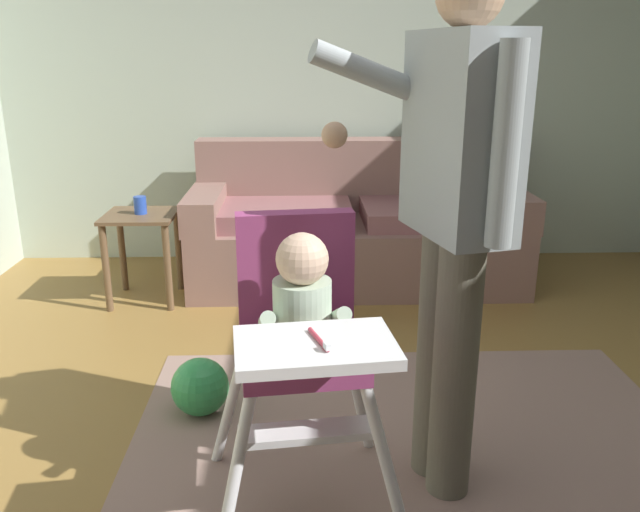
# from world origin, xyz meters

# --- Properties ---
(ground) EXTENTS (6.08, 6.48, 0.10)m
(ground) POSITION_xyz_m (0.00, 0.00, -0.05)
(ground) COLOR olive
(wall_far) EXTENTS (5.28, 0.06, 2.57)m
(wall_far) POSITION_xyz_m (0.00, 2.47, 1.29)
(wall_far) COLOR #B5C3B1
(wall_far) RESTS_ON ground
(couch) EXTENTS (2.04, 0.86, 0.86)m
(couch) POSITION_xyz_m (0.08, 1.95, 0.33)
(couch) COLOR #89645B
(couch) RESTS_ON ground
(high_chair) EXTENTS (0.67, 0.77, 0.94)m
(high_chair) POSITION_xyz_m (-0.27, -0.23, 0.64)
(high_chair) COLOR white
(high_chair) RESTS_ON ground
(adult_standing) EXTENTS (0.59, 0.50, 1.64)m
(adult_standing) POSITION_xyz_m (0.19, -0.12, 0.93)
(adult_standing) COLOR #6A6655
(adult_standing) RESTS_ON ground
(toy_ball) EXTENTS (0.23, 0.23, 0.23)m
(toy_ball) POSITION_xyz_m (-0.68, 0.34, 0.12)
(toy_ball) COLOR green
(toy_ball) RESTS_ON ground
(side_table) EXTENTS (0.40, 0.40, 0.52)m
(side_table) POSITION_xyz_m (-1.18, 1.61, 0.38)
(side_table) COLOR brown
(side_table) RESTS_ON ground
(sippy_cup) EXTENTS (0.07, 0.07, 0.10)m
(sippy_cup) POSITION_xyz_m (-1.18, 1.61, 0.57)
(sippy_cup) COLOR #284CB7
(sippy_cup) RESTS_ON side_table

